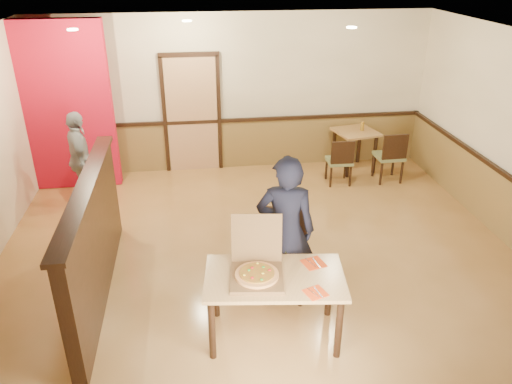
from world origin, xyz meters
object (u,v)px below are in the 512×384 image
(side_chair_right, at_px, (391,155))
(passerby, at_px, (80,159))
(main_table, at_px, (274,285))
(diner_chair, at_px, (285,250))
(condiment, at_px, (362,126))
(side_table, at_px, (355,140))
(diner, at_px, (286,231))
(pizza_box, at_px, (257,270))
(side_chair_left, at_px, (340,160))

(side_chair_right, relative_size, passerby, 0.60)
(side_chair_right, bearing_deg, main_table, 52.09)
(main_table, distance_m, diner_chair, 0.82)
(condiment, bearing_deg, side_table, -179.12)
(main_table, xyz_separation_m, diner_chair, (0.26, 0.77, -0.08))
(diner_chair, relative_size, diner, 0.57)
(side_table, distance_m, pizza_box, 4.85)
(side_chair_right, distance_m, passerby, 5.18)
(condiment, bearing_deg, passerby, -170.85)
(diner, bearing_deg, pizza_box, 66.86)
(passerby, distance_m, pizza_box, 4.14)
(side_chair_left, xyz_separation_m, condiment, (0.57, 0.61, 0.38))
(side_chair_left, bearing_deg, passerby, 4.05)
(side_table, relative_size, diner, 0.47)
(side_chair_right, bearing_deg, pizza_box, 50.09)
(condiment, bearing_deg, side_chair_left, -132.77)
(diner_chair, distance_m, passerby, 3.85)
(side_chair_right, xyz_separation_m, passerby, (-5.17, -0.16, 0.26))
(side_chair_left, height_order, passerby, passerby)
(main_table, distance_m, side_chair_right, 4.50)
(side_chair_right, xyz_separation_m, pizza_box, (-2.85, -3.59, 0.32))
(side_chair_left, relative_size, condiment, 5.23)
(side_table, bearing_deg, side_chair_right, -53.86)
(diner_chair, height_order, side_chair_left, diner_chair)
(diner_chair, relative_size, side_chair_right, 1.12)
(side_chair_left, height_order, condiment, condiment)
(side_chair_right, bearing_deg, diner_chair, 48.22)
(main_table, relative_size, side_chair_left, 1.79)
(side_table, relative_size, passerby, 0.55)
(side_table, bearing_deg, condiment, 0.88)
(side_table, xyz_separation_m, condiment, (0.12, 0.00, 0.26))
(side_chair_right, height_order, diner, diner)
(side_chair_right, xyz_separation_m, side_table, (-0.45, 0.62, 0.08))
(main_table, bearing_deg, diner_chair, 78.61)
(diner_chair, bearing_deg, side_chair_right, 64.46)
(main_table, xyz_separation_m, side_table, (2.22, 4.24, -0.07))
(main_table, relative_size, side_chair_right, 1.63)
(diner_chair, xyz_separation_m, passerby, (-2.75, 2.69, 0.20))
(main_table, height_order, condiment, condiment)
(side_chair_right, height_order, passerby, passerby)
(diner_chair, bearing_deg, diner, -86.01)
(side_chair_left, relative_size, side_chair_right, 0.91)
(side_table, xyz_separation_m, passerby, (-4.72, -0.78, 0.19))
(main_table, xyz_separation_m, diner, (0.23, 0.62, 0.26))
(side_chair_right, distance_m, condiment, 0.78)
(main_table, bearing_deg, passerby, 132.81)
(side_chair_left, xyz_separation_m, passerby, (-4.27, -0.16, 0.31))
(main_table, distance_m, diner, 0.71)
(passerby, bearing_deg, side_chair_left, -104.76)
(diner, relative_size, condiment, 11.27)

